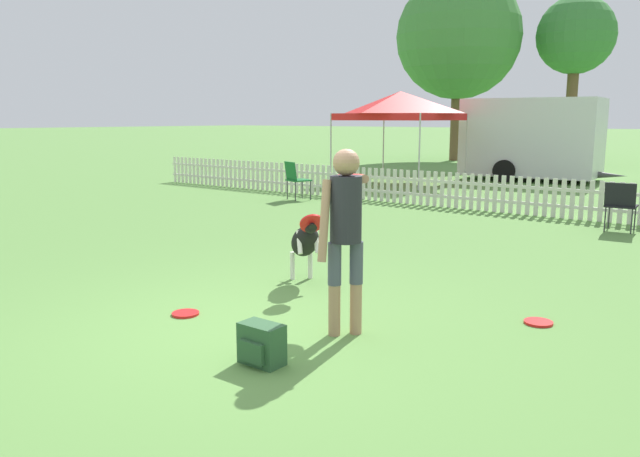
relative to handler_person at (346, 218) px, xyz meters
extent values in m
plane|color=#5B8C42|center=(-0.69, -0.35, -1.05)|extent=(240.00, 240.00, 0.00)
cylinder|color=tan|center=(-0.03, -0.12, -0.82)|extent=(0.11, 0.11, 0.47)
cylinder|color=#474C5B|center=(-0.03, -0.12, -0.39)|extent=(0.12, 0.12, 0.38)
cylinder|color=tan|center=(0.10, 0.03, -0.82)|extent=(0.11, 0.11, 0.47)
cylinder|color=#474C5B|center=(0.10, 0.03, -0.39)|extent=(0.12, 0.12, 0.38)
cylinder|color=#26262D|center=(0.03, -0.04, 0.09)|extent=(0.39, 0.39, 0.58)
sphere|color=tan|center=(0.03, -0.04, 0.50)|extent=(0.23, 0.23, 0.23)
cylinder|color=tan|center=(-0.06, -0.24, 0.00)|extent=(0.13, 0.22, 0.71)
cylinder|color=tan|center=(-0.11, 0.34, 0.32)|extent=(0.55, 0.56, 0.14)
cylinder|color=red|center=(-0.35, 0.59, 0.26)|extent=(0.27, 0.27, 0.02)
cylinder|color=red|center=(-0.35, 0.59, 0.29)|extent=(0.27, 0.27, 0.02)
cylinder|color=red|center=(-0.35, 0.59, 0.31)|extent=(0.27, 0.27, 0.02)
ellipsoid|color=black|center=(-1.35, 1.10, -0.54)|extent=(0.69, 0.65, 0.57)
ellipsoid|color=white|center=(-1.35, 1.10, -0.60)|extent=(0.36, 0.34, 0.28)
sphere|color=black|center=(-1.11, 0.90, -0.32)|extent=(0.16, 0.16, 0.16)
cone|color=black|center=(-1.06, 0.86, -0.27)|extent=(0.16, 0.15, 0.13)
cylinder|color=red|center=(-1.06, 0.86, -0.27)|extent=(0.31, 0.32, 0.23)
cone|color=black|center=(-1.10, 0.95, -0.25)|extent=(0.05, 0.05, 0.07)
cone|color=black|center=(-1.16, 0.88, -0.25)|extent=(0.05, 0.05, 0.07)
cylinder|color=white|center=(-1.46, 1.33, -0.88)|extent=(0.06, 0.06, 0.34)
cylinder|color=white|center=(-1.60, 1.16, -0.88)|extent=(0.06, 0.06, 0.34)
cylinder|color=white|center=(-1.16, 1.07, -0.52)|extent=(0.16, 0.14, 0.27)
cylinder|color=white|center=(-1.29, 0.92, -0.52)|extent=(0.16, 0.14, 0.27)
cone|color=black|center=(-1.64, 1.34, -0.67)|extent=(0.26, 0.23, 0.20)
cylinder|color=red|center=(1.32, 1.31, -1.04)|extent=(0.27, 0.27, 0.02)
cylinder|color=red|center=(-1.55, -0.55, -1.04)|extent=(0.27, 0.27, 0.02)
cube|color=#2D5633|center=(-0.10, -1.01, -0.89)|extent=(0.36, 0.20, 0.33)
cube|color=#2D5633|center=(-0.10, -1.13, -0.92)|extent=(0.25, 0.04, 0.17)
cube|color=silver|center=(-0.69, 7.97, -0.82)|extent=(22.76, 0.04, 0.06)
cube|color=silver|center=(-0.69, 7.97, -0.50)|extent=(22.76, 0.04, 0.06)
cube|color=silver|center=(-11.98, 7.97, -0.67)|extent=(0.09, 0.02, 0.77)
cube|color=silver|center=(-11.81, 7.97, -0.67)|extent=(0.09, 0.02, 0.77)
cube|color=silver|center=(-11.64, 7.97, -0.67)|extent=(0.09, 0.02, 0.77)
cube|color=silver|center=(-11.47, 7.97, -0.67)|extent=(0.09, 0.02, 0.77)
cube|color=silver|center=(-11.29, 7.97, -0.67)|extent=(0.09, 0.02, 0.77)
cube|color=silver|center=(-11.12, 7.97, -0.67)|extent=(0.09, 0.02, 0.77)
cube|color=silver|center=(-10.95, 7.97, -0.67)|extent=(0.09, 0.02, 0.77)
cube|color=silver|center=(-10.78, 7.97, -0.67)|extent=(0.09, 0.02, 0.77)
cube|color=silver|center=(-10.61, 7.97, -0.67)|extent=(0.09, 0.02, 0.77)
cube|color=silver|center=(-10.43, 7.97, -0.67)|extent=(0.09, 0.02, 0.77)
cube|color=silver|center=(-10.26, 7.97, -0.67)|extent=(0.09, 0.02, 0.77)
cube|color=silver|center=(-10.09, 7.97, -0.67)|extent=(0.09, 0.02, 0.77)
cube|color=silver|center=(-9.92, 7.97, -0.67)|extent=(0.09, 0.02, 0.77)
cube|color=silver|center=(-9.74, 7.97, -0.67)|extent=(0.09, 0.02, 0.77)
cube|color=silver|center=(-9.57, 7.97, -0.67)|extent=(0.09, 0.02, 0.77)
cube|color=silver|center=(-9.40, 7.97, -0.67)|extent=(0.09, 0.02, 0.77)
cube|color=silver|center=(-9.23, 7.97, -0.67)|extent=(0.09, 0.02, 0.77)
cube|color=silver|center=(-9.05, 7.97, -0.67)|extent=(0.09, 0.02, 0.77)
cube|color=silver|center=(-8.88, 7.97, -0.67)|extent=(0.09, 0.02, 0.77)
cube|color=silver|center=(-8.71, 7.97, -0.67)|extent=(0.09, 0.02, 0.77)
cube|color=silver|center=(-8.54, 7.97, -0.67)|extent=(0.09, 0.02, 0.77)
cube|color=silver|center=(-8.36, 7.97, -0.67)|extent=(0.09, 0.02, 0.77)
cube|color=silver|center=(-8.19, 7.97, -0.67)|extent=(0.09, 0.02, 0.77)
cube|color=silver|center=(-8.02, 7.97, -0.67)|extent=(0.09, 0.02, 0.77)
cube|color=silver|center=(-7.85, 7.97, -0.67)|extent=(0.09, 0.02, 0.77)
cube|color=silver|center=(-7.67, 7.97, -0.67)|extent=(0.09, 0.02, 0.77)
cube|color=silver|center=(-7.50, 7.97, -0.67)|extent=(0.09, 0.02, 0.77)
cube|color=silver|center=(-7.33, 7.97, -0.67)|extent=(0.09, 0.02, 0.77)
cube|color=silver|center=(-7.16, 7.97, -0.67)|extent=(0.09, 0.02, 0.77)
cube|color=silver|center=(-6.98, 7.97, -0.67)|extent=(0.09, 0.02, 0.77)
cube|color=silver|center=(-6.81, 7.97, -0.67)|extent=(0.09, 0.02, 0.77)
cube|color=silver|center=(-6.64, 7.97, -0.67)|extent=(0.09, 0.02, 0.77)
cube|color=silver|center=(-6.47, 7.97, -0.67)|extent=(0.09, 0.02, 0.77)
cube|color=silver|center=(-6.29, 7.97, -0.67)|extent=(0.09, 0.02, 0.77)
cube|color=silver|center=(-6.12, 7.97, -0.67)|extent=(0.09, 0.02, 0.77)
cube|color=silver|center=(-5.95, 7.97, -0.67)|extent=(0.09, 0.02, 0.77)
cube|color=silver|center=(-5.78, 7.97, -0.67)|extent=(0.09, 0.02, 0.77)
cube|color=silver|center=(-5.60, 7.97, -0.67)|extent=(0.09, 0.02, 0.77)
cube|color=silver|center=(-5.43, 7.97, -0.67)|extent=(0.09, 0.02, 0.77)
cube|color=silver|center=(-5.26, 7.97, -0.67)|extent=(0.09, 0.02, 0.77)
cube|color=silver|center=(-5.09, 7.97, -0.67)|extent=(0.09, 0.02, 0.77)
cube|color=silver|center=(-4.92, 7.97, -0.67)|extent=(0.09, 0.02, 0.77)
cube|color=silver|center=(-4.74, 7.97, -0.67)|extent=(0.09, 0.02, 0.77)
cube|color=silver|center=(-4.57, 7.97, -0.67)|extent=(0.09, 0.02, 0.77)
cube|color=silver|center=(-4.40, 7.97, -0.67)|extent=(0.09, 0.02, 0.77)
cube|color=silver|center=(-4.23, 7.97, -0.67)|extent=(0.09, 0.02, 0.77)
cube|color=silver|center=(-4.05, 7.97, -0.67)|extent=(0.09, 0.02, 0.77)
cube|color=silver|center=(-3.88, 7.97, -0.67)|extent=(0.09, 0.02, 0.77)
cube|color=silver|center=(-3.71, 7.97, -0.67)|extent=(0.09, 0.02, 0.77)
cube|color=silver|center=(-3.54, 7.97, -0.67)|extent=(0.09, 0.02, 0.77)
cube|color=silver|center=(-3.36, 7.97, -0.67)|extent=(0.09, 0.02, 0.77)
cube|color=silver|center=(-3.19, 7.97, -0.67)|extent=(0.09, 0.02, 0.77)
cube|color=silver|center=(-3.02, 7.97, -0.67)|extent=(0.09, 0.02, 0.77)
cube|color=silver|center=(-2.85, 7.97, -0.67)|extent=(0.09, 0.02, 0.77)
cube|color=silver|center=(-2.67, 7.97, -0.67)|extent=(0.09, 0.02, 0.77)
cube|color=silver|center=(-2.50, 7.97, -0.67)|extent=(0.09, 0.02, 0.77)
cube|color=silver|center=(-2.33, 7.97, -0.67)|extent=(0.09, 0.02, 0.77)
cube|color=silver|center=(-2.16, 7.97, -0.67)|extent=(0.09, 0.02, 0.77)
cube|color=silver|center=(-1.98, 7.97, -0.67)|extent=(0.09, 0.02, 0.77)
cube|color=silver|center=(-1.81, 7.97, -0.67)|extent=(0.09, 0.02, 0.77)
cube|color=silver|center=(-1.64, 7.97, -0.67)|extent=(0.09, 0.02, 0.77)
cube|color=silver|center=(-1.47, 7.97, -0.67)|extent=(0.09, 0.02, 0.77)
cube|color=silver|center=(-1.29, 7.97, -0.67)|extent=(0.09, 0.02, 0.77)
cube|color=silver|center=(-1.12, 7.97, -0.67)|extent=(0.09, 0.02, 0.77)
cube|color=silver|center=(-0.95, 7.97, -0.67)|extent=(0.09, 0.02, 0.77)
cube|color=silver|center=(-0.78, 7.97, -0.67)|extent=(0.09, 0.02, 0.77)
cube|color=silver|center=(-0.60, 7.97, -0.67)|extent=(0.09, 0.02, 0.77)
cube|color=silver|center=(-0.43, 7.97, -0.67)|extent=(0.09, 0.02, 0.77)
cube|color=silver|center=(-0.26, 7.97, -0.67)|extent=(0.09, 0.02, 0.77)
cube|color=silver|center=(-0.09, 7.97, -0.67)|extent=(0.09, 0.02, 0.77)
cube|color=silver|center=(0.09, 7.97, -0.67)|extent=(0.09, 0.02, 0.77)
cube|color=silver|center=(0.26, 7.97, -0.67)|extent=(0.09, 0.02, 0.77)
cube|color=silver|center=(0.43, 7.97, -0.67)|extent=(0.09, 0.02, 0.77)
cube|color=silver|center=(0.60, 7.97, -0.67)|extent=(0.09, 0.02, 0.77)
cube|color=silver|center=(0.77, 7.97, -0.67)|extent=(0.09, 0.02, 0.77)
cylinder|color=#333338|center=(-6.02, 7.11, -0.82)|extent=(0.02, 0.02, 0.47)
cylinder|color=#333338|center=(-6.40, 7.26, -0.82)|extent=(0.02, 0.02, 0.47)
cylinder|color=#333338|center=(-6.18, 6.73, -0.82)|extent=(0.02, 0.02, 0.47)
cylinder|color=#333338|center=(-6.55, 6.89, -0.82)|extent=(0.02, 0.02, 0.47)
cube|color=#19662D|center=(-6.29, 7.00, -0.58)|extent=(0.62, 0.62, 0.03)
cube|color=#19662D|center=(-6.37, 6.80, -0.36)|extent=(0.48, 0.26, 0.45)
cylinder|color=#333338|center=(0.97, 7.35, -0.83)|extent=(0.02, 0.02, 0.44)
cylinder|color=#333338|center=(0.56, 7.32, -0.83)|extent=(0.02, 0.02, 0.44)
cylinder|color=#333338|center=(1.00, 6.94, -0.83)|extent=(0.02, 0.02, 0.44)
cylinder|color=#333338|center=(0.59, 6.91, -0.83)|extent=(0.02, 0.02, 0.44)
cube|color=black|center=(0.78, 7.13, -0.61)|extent=(0.52, 0.52, 0.03)
cube|color=black|center=(0.80, 6.91, -0.40)|extent=(0.49, 0.12, 0.42)
cylinder|color=#B2B2B2|center=(-7.91, 10.47, -0.02)|extent=(0.04, 0.04, 2.06)
cylinder|color=#B2B2B2|center=(-4.96, 10.47, -0.02)|extent=(0.04, 0.04, 2.06)
cylinder|color=#B2B2B2|center=(-7.91, 13.42, -0.02)|extent=(0.04, 0.04, 2.06)
cylinder|color=#B2B2B2|center=(-4.96, 13.42, -0.02)|extent=(0.04, 0.04, 2.06)
cube|color=red|center=(-6.43, 11.94, 0.91)|extent=(2.95, 2.95, 0.20)
pyramid|color=red|center=(-6.43, 11.94, 1.34)|extent=(2.95, 2.95, 0.65)
cube|color=silver|center=(-3.58, 15.23, 0.29)|extent=(4.18, 2.71, 2.37)
cone|color=#3F3F42|center=(-1.20, 15.45, -0.80)|extent=(0.82, 0.27, 0.20)
cylinder|color=black|center=(-4.18, 16.35, -0.71)|extent=(0.69, 0.24, 0.68)
cylinder|color=black|center=(-3.96, 14.01, -0.71)|extent=(0.69, 0.24, 0.68)
cylinder|color=brown|center=(-9.53, 22.24, 0.95)|extent=(0.45, 0.45, 4.00)
sphere|color=#42843D|center=(-9.53, 22.24, 4.47)|extent=(5.53, 5.53, 5.53)
cylinder|color=brown|center=(-5.05, 24.32, 1.22)|extent=(0.47, 0.47, 4.54)
sphere|color=#387A38|center=(-5.05, 24.32, 4.40)|extent=(3.31, 3.31, 3.31)
camera|label=1|loc=(3.13, -4.45, 0.87)|focal=35.00mm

